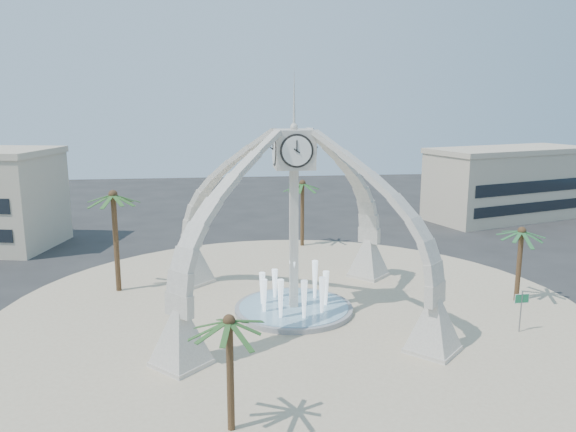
{
  "coord_description": "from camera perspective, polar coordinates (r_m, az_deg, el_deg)",
  "views": [
    {
      "loc": [
        -4.74,
        -35.72,
        14.07
      ],
      "look_at": [
        -0.15,
        2.0,
        6.27
      ],
      "focal_mm": 35.0,
      "sensor_mm": 36.0,
      "label": 1
    }
  ],
  "objects": [
    {
      "name": "plaza",
      "position": [
        38.67,
        0.58,
        -9.69
      ],
      "size": [
        40.0,
        40.0,
        0.06
      ],
      "primitive_type": "cylinder",
      "color": "#C7B494",
      "rests_on": "ground"
    },
    {
      "name": "palm_west",
      "position": [
        42.83,
        -17.34,
        1.91
      ],
      "size": [
        5.16,
        5.16,
        8.18
      ],
      "rotation": [
        0.0,
        0.0,
        0.27
      ],
      "color": "brown",
      "rests_on": "ground"
    },
    {
      "name": "street_sign",
      "position": [
        37.64,
        22.63,
        -8.22
      ],
      "size": [
        0.97,
        0.1,
        2.63
      ],
      "rotation": [
        0.0,
        0.0,
        0.06
      ],
      "color": "slate",
      "rests_on": "ground"
    },
    {
      "name": "ground",
      "position": [
        38.68,
        0.58,
        -9.73
      ],
      "size": [
        140.0,
        140.0,
        0.0
      ],
      "primitive_type": "plane",
      "color": "#282828",
      "rests_on": "ground"
    },
    {
      "name": "palm_east",
      "position": [
        42.42,
        22.66,
        -1.51
      ],
      "size": [
        4.68,
        4.68,
        5.87
      ],
      "rotation": [
        0.0,
        0.0,
        0.35
      ],
      "color": "brown",
      "rests_on": "ground"
    },
    {
      "name": "palm_south",
      "position": [
        23.97,
        -6.01,
        -10.72
      ],
      "size": [
        4.31,
        4.31,
        5.71
      ],
      "rotation": [
        0.0,
        0.0,
        0.33
      ],
      "color": "brown",
      "rests_on": "ground"
    },
    {
      "name": "clock_tower",
      "position": [
        36.82,
        0.6,
        -0.28
      ],
      "size": [
        17.94,
        17.94,
        16.3
      ],
      "color": "beige",
      "rests_on": "ground"
    },
    {
      "name": "palm_north",
      "position": [
        54.41,
        1.48,
        3.26
      ],
      "size": [
        5.15,
        5.15,
        7.02
      ],
      "rotation": [
        0.0,
        0.0,
        -0.4
      ],
      "color": "brown",
      "rests_on": "ground"
    },
    {
      "name": "building_ne",
      "position": [
        73.22,
        21.49,
        3.14
      ],
      "size": [
        21.87,
        14.17,
        8.6
      ],
      "rotation": [
        0.0,
        0.0,
        0.31
      ],
      "color": "#C1B197",
      "rests_on": "ground"
    },
    {
      "name": "fountain",
      "position": [
        38.57,
        0.58,
        -9.33
      ],
      "size": [
        8.0,
        8.0,
        3.62
      ],
      "color": "#969699",
      "rests_on": "ground"
    }
  ]
}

